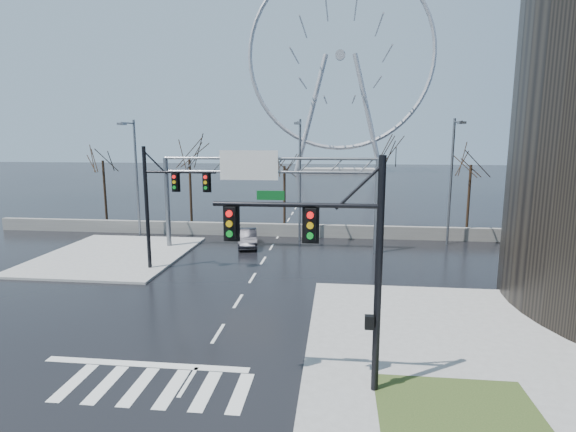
# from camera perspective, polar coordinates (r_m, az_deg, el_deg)

# --- Properties ---
(ground) EXTENTS (260.00, 260.00, 0.00)m
(ground) POSITION_cam_1_polar(r_m,az_deg,el_deg) (20.71, -8.87, -14.52)
(ground) COLOR black
(ground) RESTS_ON ground
(sidewalk_right_ext) EXTENTS (12.00, 10.00, 0.15)m
(sidewalk_right_ext) POSITION_cam_1_polar(r_m,az_deg,el_deg) (22.38, 18.90, -12.82)
(sidewalk_right_ext) COLOR gray
(sidewalk_right_ext) RESTS_ON ground
(sidewalk_far) EXTENTS (10.00, 12.00, 0.15)m
(sidewalk_far) POSITION_cam_1_polar(r_m,az_deg,el_deg) (35.24, -21.15, -4.63)
(sidewalk_far) COLOR gray
(sidewalk_far) RESTS_ON ground
(grass_strip) EXTENTS (5.00, 4.00, 0.02)m
(grass_strip) POSITION_cam_1_polar(r_m,az_deg,el_deg) (16.06, 20.84, -22.21)
(grass_strip) COLOR #2C401A
(grass_strip) RESTS_ON sidewalk_near
(barrier_wall) EXTENTS (52.00, 0.50, 1.10)m
(barrier_wall) POSITION_cam_1_polar(r_m,az_deg,el_deg) (39.32, -1.24, -1.78)
(barrier_wall) COLOR slate
(barrier_wall) RESTS_ON ground
(signal_mast_near) EXTENTS (5.52, 0.41, 8.00)m
(signal_mast_near) POSITION_cam_1_polar(r_m,az_deg,el_deg) (14.58, 6.18, -4.66)
(signal_mast_near) COLOR black
(signal_mast_near) RESTS_ON ground
(signal_mast_far) EXTENTS (4.72, 0.41, 8.00)m
(signal_mast_far) POSITION_cam_1_polar(r_m,az_deg,el_deg) (29.50, -15.58, 2.37)
(signal_mast_far) COLOR black
(signal_mast_far) RESTS_ON ground
(sign_gantry) EXTENTS (16.36, 0.40, 7.60)m
(sign_gantry) POSITION_cam_1_polar(r_m,az_deg,el_deg) (33.74, -3.04, 4.22)
(sign_gantry) COLOR slate
(sign_gantry) RESTS_ON ground
(streetlight_left) EXTENTS (0.50, 2.55, 10.00)m
(streetlight_left) POSITION_cam_1_polar(r_m,az_deg,el_deg) (40.25, -18.90, 5.64)
(streetlight_left) COLOR slate
(streetlight_left) RESTS_ON ground
(streetlight_mid) EXTENTS (0.50, 2.55, 10.00)m
(streetlight_mid) POSITION_cam_1_polar(r_m,az_deg,el_deg) (36.55, 1.47, 5.78)
(streetlight_mid) COLOR slate
(streetlight_mid) RESTS_ON ground
(streetlight_right) EXTENTS (0.50, 2.55, 10.00)m
(streetlight_right) POSITION_cam_1_polar(r_m,az_deg,el_deg) (37.47, 20.16, 5.28)
(streetlight_right) COLOR slate
(streetlight_right) RESTS_ON ground
(tree_far_left) EXTENTS (3.50, 3.50, 7.00)m
(tree_far_left) POSITION_cam_1_polar(r_m,az_deg,el_deg) (48.19, -22.42, 5.67)
(tree_far_left) COLOR black
(tree_far_left) RESTS_ON ground
(tree_left) EXTENTS (3.75, 3.75, 7.50)m
(tree_left) POSITION_cam_1_polar(r_m,az_deg,el_deg) (44.07, -12.39, 6.38)
(tree_left) COLOR black
(tree_left) RESTS_ON ground
(tree_center) EXTENTS (3.25, 3.25, 6.50)m
(tree_center) POSITION_cam_1_polar(r_m,az_deg,el_deg) (43.10, -0.46, 5.46)
(tree_center) COLOR black
(tree_center) RESTS_ON ground
(tree_right) EXTENTS (3.90, 3.90, 7.80)m
(tree_right) POSITION_cam_1_polar(r_m,az_deg,el_deg) (41.89, 11.77, 6.56)
(tree_right) COLOR black
(tree_right) RESTS_ON ground
(tree_far_right) EXTENTS (3.40, 3.40, 6.80)m
(tree_far_right) POSITION_cam_1_polar(r_m,az_deg,el_deg) (43.89, 22.16, 5.13)
(tree_far_right) COLOR black
(tree_far_right) RESTS_ON ground
(ferris_wheel) EXTENTS (45.00, 6.00, 50.91)m
(ferris_wheel) POSITION_cam_1_polar(r_m,az_deg,el_deg) (114.51, 6.64, 18.71)
(ferris_wheel) COLOR gray
(ferris_wheel) RESTS_ON ground
(car) EXTENTS (2.30, 4.40, 1.38)m
(car) POSITION_cam_1_polar(r_m,az_deg,el_deg) (35.75, -5.17, -2.78)
(car) COLOR black
(car) RESTS_ON ground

